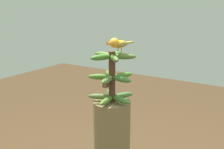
# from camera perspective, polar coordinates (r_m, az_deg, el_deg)

# --- Properties ---
(banana_bunch) EXTENTS (0.27, 0.27, 0.28)m
(banana_bunch) POSITION_cam_1_polar(r_m,az_deg,el_deg) (1.61, -0.07, -0.54)
(banana_bunch) COLOR #4C2D1E
(banana_bunch) RESTS_ON banana_tree
(perched_bird) EXTENTS (0.07, 0.18, 0.08)m
(perched_bird) POSITION_cam_1_polar(r_m,az_deg,el_deg) (1.55, 1.11, 6.03)
(perched_bird) COLOR #C68933
(perched_bird) RESTS_ON banana_bunch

